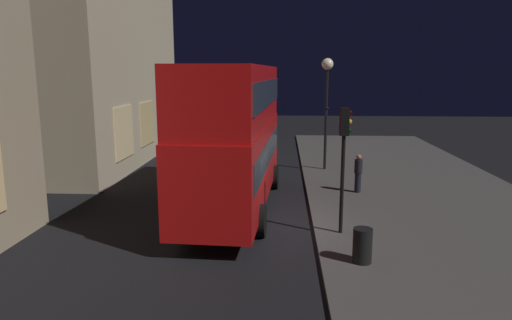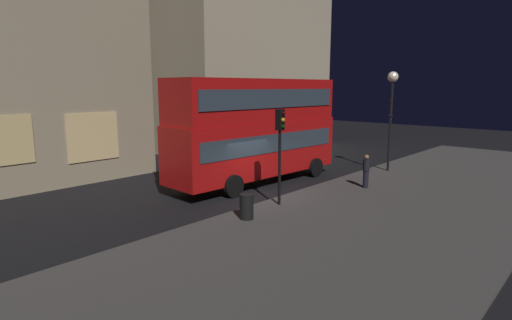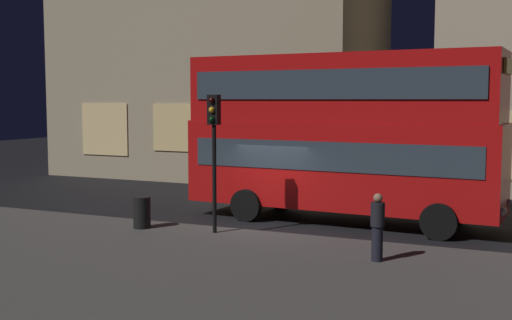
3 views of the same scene
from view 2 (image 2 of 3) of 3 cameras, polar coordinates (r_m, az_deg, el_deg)
The scene contains 9 objects.
ground_plane at distance 18.96m, azimuth 0.55°, elevation -5.07°, with size 80.00×80.00×0.00m, color black.
sidewalk_slab at distance 15.97m, azimuth 15.98°, elevation -8.19°, with size 44.00×9.37×0.12m, color #423F3D.
building_plain_facade at distance 34.98m, azimuth -2.49°, elevation 17.58°, with size 14.61×8.62×19.00m.
double_decker_bus at distance 21.10m, azimuth -0.00°, elevation 4.80°, with size 10.24×3.26×5.36m.
traffic_light_near_kerb at distance 16.72m, azimuth 3.37°, elevation 3.25°, with size 0.33×0.37×3.97m.
traffic_light_far_side at distance 31.92m, azimuth 9.35°, elevation 6.33°, with size 0.36×0.38×4.07m.
street_lamp at distance 24.86m, azimuth 18.37°, elevation 8.69°, with size 0.59×0.59×5.70m.
pedestrian at distance 20.59m, azimuth 15.04°, elevation -1.45°, with size 0.34×0.34×1.63m.
litter_bin at distance 15.32m, azimuth -1.32°, elevation -6.49°, with size 0.52×0.52×0.94m, color black.
Camera 2 is at (-13.74, -12.08, 4.98)m, focal length 28.81 mm.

